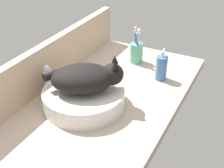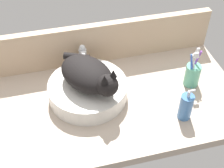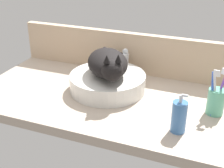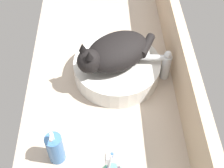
% 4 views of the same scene
% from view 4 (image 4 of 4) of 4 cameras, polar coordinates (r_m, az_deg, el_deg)
% --- Properties ---
extents(ground_plane, '(1.21, 0.60, 0.04)m').
position_cam_4_polar(ground_plane, '(1.23, -1.21, -0.62)').
color(ground_plane, '#B2A08E').
extents(backsplash_panel, '(1.21, 0.04, 0.20)m').
position_cam_4_polar(backsplash_panel, '(1.18, 12.69, 3.51)').
color(backsplash_panel, '#CCAD8C').
rests_on(backsplash_panel, ground_plane).
extents(sink_basin, '(0.34, 0.34, 0.07)m').
position_cam_4_polar(sink_basin, '(1.22, 0.97, 2.87)').
color(sink_basin, silver).
rests_on(sink_basin, ground_plane).
extents(cat, '(0.28, 0.30, 0.14)m').
position_cam_4_polar(cat, '(1.15, 0.48, 5.81)').
color(cat, black).
rests_on(cat, sink_basin).
extents(faucet, '(0.04, 0.12, 0.14)m').
position_cam_4_polar(faucet, '(1.20, 9.45, 3.72)').
color(faucet, silver).
rests_on(faucet, ground_plane).
extents(soap_dispenser, '(0.05, 0.05, 0.15)m').
position_cam_4_polar(soap_dispenser, '(1.00, -10.25, -11.49)').
color(soap_dispenser, '#3F72B2').
rests_on(soap_dispenser, ground_plane).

